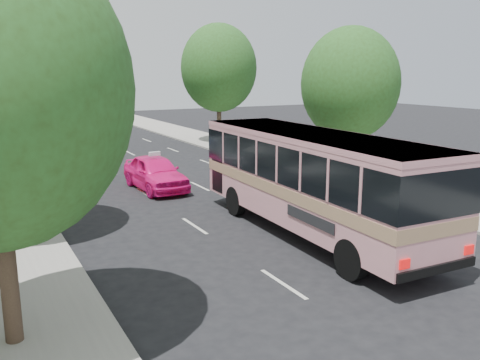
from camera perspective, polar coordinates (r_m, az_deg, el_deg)
ground at (r=16.65m, az=6.56°, el=-7.82°), size 120.00×120.00×0.00m
sidewalk_right at (r=37.59m, az=-0.32°, el=3.57°), size 4.00×90.00×0.12m
tree_right_near at (r=27.34m, az=12.47°, el=10.90°), size 5.10×5.10×7.95m
tree_right_far at (r=40.94m, az=-2.27°, el=12.78°), size 6.00×6.00×9.35m
pink_bus at (r=17.69m, az=8.04°, el=0.87°), size 3.23×11.37×3.60m
pink_taxi at (r=24.99m, az=-9.50°, el=0.83°), size 2.11×4.95×1.67m
white_pickup at (r=28.82m, az=-18.92°, el=1.64°), size 2.52×5.25×1.48m
tour_coach_front at (r=35.80m, az=-21.13°, el=5.33°), size 2.57×10.71×3.19m
tour_coach_rear at (r=50.20m, az=-25.13°, el=6.84°), size 2.93×11.32×3.36m
taxi_roof_sign at (r=24.83m, az=-9.57°, el=2.93°), size 0.55×0.20×0.18m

